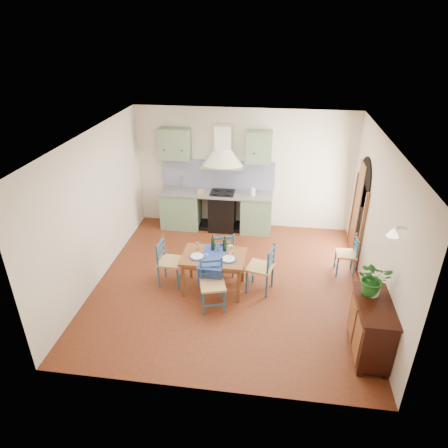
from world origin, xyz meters
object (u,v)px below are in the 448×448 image
(chair_near, at_px, (212,284))
(sideboard, at_px, (371,327))
(dining_table, at_px, (214,260))
(potted_plant, at_px, (374,278))

(chair_near, distance_m, sideboard, 2.59)
(dining_table, relative_size, sideboard, 1.09)
(chair_near, xyz_separation_m, sideboard, (2.47, -0.78, 0.04))
(dining_table, relative_size, potted_plant, 2.19)
(chair_near, bearing_deg, potted_plant, -12.51)
(dining_table, distance_m, potted_plant, 2.76)
(dining_table, distance_m, sideboard, 2.84)
(sideboard, bearing_deg, potted_plant, 98.34)
(chair_near, height_order, sideboard, sideboard)
(potted_plant, bearing_deg, dining_table, 157.25)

